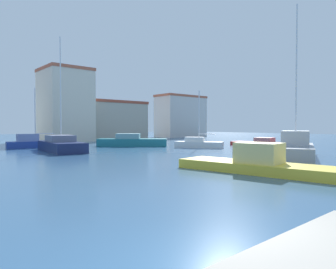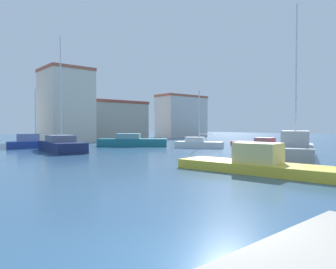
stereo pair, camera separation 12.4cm
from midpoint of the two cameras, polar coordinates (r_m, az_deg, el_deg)
water at (r=30.56m, az=-1.97°, el=-3.23°), size 160.00×160.00×0.00m
sailboat_navy_far_right at (r=32.85m, az=-19.13°, el=-1.82°), size 3.73×8.39×11.51m
motorboat_yellow_outer_mooring at (r=17.81m, az=16.18°, el=-5.17°), size 3.89×9.25×1.65m
sailboat_blue_far_left at (r=39.48m, az=-23.56°, el=-1.37°), size 6.37×2.68×7.01m
sailboat_grey_distant_north at (r=27.24m, az=22.69°, el=-2.26°), size 9.14×6.20×12.47m
motorboat_teal_near_pier at (r=39.01m, az=-6.59°, el=-1.30°), size 8.10×7.46×1.61m
sailboat_white_mid_harbor at (r=35.94m, az=5.78°, el=-1.71°), size 4.23×5.59×6.66m
motorboat_red_behind_lamppost at (r=40.90m, az=17.21°, el=-1.55°), size 3.62×7.96×1.10m
yacht_club at (r=53.73m, az=-18.36°, el=5.20°), size 7.19×7.89×12.00m
warehouse_block at (r=58.98m, az=-11.12°, el=2.58°), size 12.98×9.04×7.17m
waterfront_apartments at (r=71.46m, az=2.59°, el=3.41°), size 11.83×5.80×9.59m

